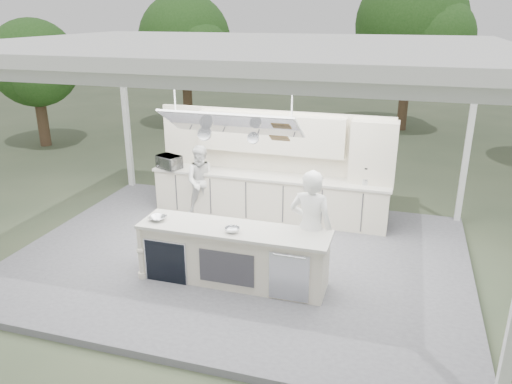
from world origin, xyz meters
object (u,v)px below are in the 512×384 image
(demo_island, at_px, (232,255))
(head_chef, at_px, (311,227))
(sous_chef, at_px, (203,181))
(back_counter, at_px, (268,196))

(demo_island, relative_size, head_chef, 1.62)
(demo_island, distance_m, head_chef, 1.34)
(demo_island, relative_size, sous_chef, 1.99)
(demo_island, bearing_deg, sous_chef, 121.95)
(back_counter, relative_size, sous_chef, 3.26)
(demo_island, height_order, back_counter, same)
(head_chef, bearing_deg, back_counter, -55.31)
(demo_island, bearing_deg, head_chef, 17.29)
(back_counter, relative_size, head_chef, 2.66)
(demo_island, distance_m, back_counter, 2.82)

